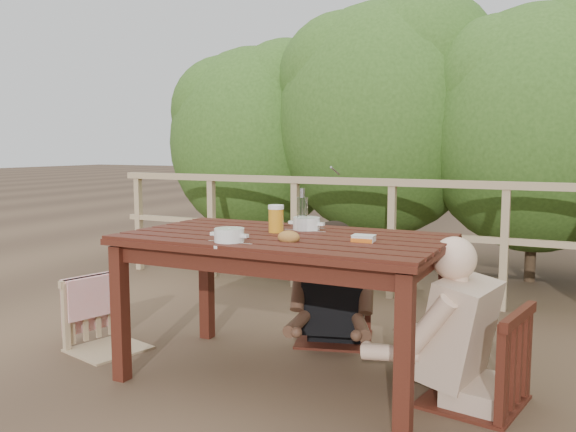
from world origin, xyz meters
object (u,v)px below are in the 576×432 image
at_px(chair_right, 476,310).
at_px(beer_glass, 276,220).
at_px(chair_left, 106,284).
at_px(butter_tub, 364,240).
at_px(diner_right, 484,269).
at_px(bottle, 302,211).
at_px(table, 284,309).
at_px(soup_near, 229,237).
at_px(bread_roll, 289,237).
at_px(woman, 336,248).
at_px(soup_far, 306,225).
at_px(chair_far, 335,268).

bearing_deg(chair_right, beer_glass, -76.32).
relative_size(chair_left, butter_tub, 7.51).
relative_size(chair_right, diner_right, 0.70).
height_order(chair_right, bottle, bottle).
xyz_separation_m(table, butter_tub, (0.46, -0.03, 0.42)).
relative_size(diner_right, beer_glass, 8.12).
bearing_deg(soup_near, bread_roll, 31.60).
xyz_separation_m(soup_near, butter_tub, (0.60, 0.31, -0.02)).
xyz_separation_m(chair_left, butter_tub, (1.66, 0.05, 0.39)).
height_order(woman, bread_roll, woman).
bearing_deg(bottle, beer_glass, -136.14).
bearing_deg(table, chair_right, 7.63).
relative_size(table, butter_tub, 15.06).
relative_size(table, beer_glass, 10.14).
xyz_separation_m(diner_right, soup_near, (-1.15, -0.47, 0.15)).
bearing_deg(soup_far, chair_far, 92.79).
distance_m(chair_far, butter_tub, 0.95).
bearing_deg(soup_far, diner_right, -5.86).
relative_size(diner_right, butter_tub, 12.06).
bearing_deg(soup_far, woman, 92.69).
xyz_separation_m(chair_far, diner_right, (1.02, -0.60, 0.20)).
height_order(soup_far, butter_tub, soup_far).
height_order(beer_glass, bottle, bottle).
xyz_separation_m(diner_right, bottle, (-0.99, 0.04, 0.23)).
xyz_separation_m(chair_right, diner_right, (0.03, 0.00, 0.21)).
height_order(soup_far, beer_glass, beer_glass).
bearing_deg(woman, diner_right, 132.20).
xyz_separation_m(chair_right, soup_far, (-0.97, 0.10, 0.35)).
relative_size(table, diner_right, 1.25).
bearing_deg(soup_near, butter_tub, 27.75).
bearing_deg(table, woman, 89.93).
relative_size(chair_far, beer_glass, 5.76).
relative_size(chair_left, woman, 0.69).
height_order(woman, butter_tub, woman).
distance_m(table, chair_left, 1.20).
xyz_separation_m(chair_right, bottle, (-0.96, 0.04, 0.44)).
height_order(table, chair_right, chair_right).
relative_size(chair_right, soup_near, 3.76).
distance_m(chair_left, chair_right, 2.20).
distance_m(table, woman, 0.79).
bearing_deg(chair_far, butter_tub, -75.22).
bearing_deg(soup_far, chair_left, -165.63).
distance_m(chair_right, butter_tub, 0.65).
distance_m(diner_right, soup_far, 1.01).
height_order(bread_roll, bottle, bottle).
xyz_separation_m(chair_left, soup_far, (1.23, 0.31, 0.41)).
bearing_deg(butter_tub, soup_near, -157.49).
bearing_deg(beer_glass, chair_right, 3.78).
height_order(chair_left, woman, woman).
bearing_deg(bread_roll, chair_left, 175.42).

